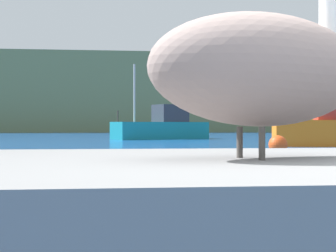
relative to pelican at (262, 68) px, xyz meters
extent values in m
cube|color=#6B7A51|center=(0.46, 69.42, 3.65)|extent=(140.00, 14.18, 9.69)
cube|color=gray|center=(-0.01, 0.00, -0.81)|extent=(3.72, 2.23, 0.77)
ellipsoid|color=gray|center=(-0.01, 0.00, -0.01)|extent=(1.23, 0.85, 0.53)
cylinder|color=white|center=(0.37, 0.11, 0.24)|extent=(0.09, 0.09, 0.34)
cylinder|color=#4C4742|center=(-0.09, 0.07, -0.35)|extent=(0.03, 0.03, 0.15)
cylinder|color=#4C4742|center=(-0.03, -0.11, -0.35)|extent=(0.03, 0.03, 0.15)
cylinder|color=#B2B2B2|center=(13.57, 32.45, 1.88)|extent=(0.12, 0.12, 3.56)
cylinder|color=#3F382D|center=(12.74, 32.90, 0.44)|extent=(0.10, 0.10, 0.70)
cube|color=teal|center=(2.98, 32.71, -0.64)|extent=(6.59, 4.33, 1.11)
cube|color=#2D333D|center=(3.63, 33.02, 0.48)|extent=(2.44, 2.25, 1.13)
cylinder|color=#B2B2B2|center=(1.22, 31.88, 1.73)|extent=(0.12, 0.12, 3.63)
cylinder|color=#3F382D|center=(0.17, 31.39, 0.26)|extent=(0.10, 0.10, 0.70)
sphere|color=#E54C19|center=(4.75, 14.24, -0.89)|extent=(0.60, 0.60, 0.60)
camera|label=1|loc=(-0.74, -2.49, -0.26)|focal=58.56mm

